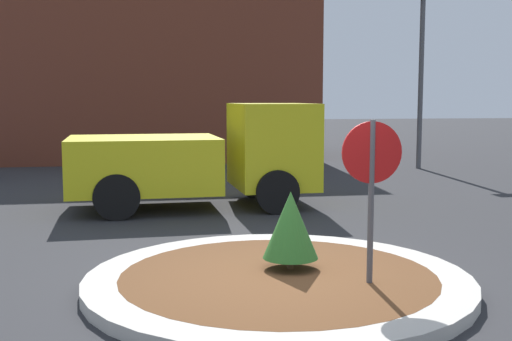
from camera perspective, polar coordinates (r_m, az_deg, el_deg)
The scene contains 7 objects.
ground_plane at distance 8.03m, azimuth 1.96°, elevation -10.28°, with size 120.00×120.00×0.00m, color #2D2D30.
traffic_island at distance 8.00m, azimuth 1.97°, elevation -9.76°, with size 4.74×4.74×0.15m.
stop_sign at distance 7.52m, azimuth 10.23°, elevation -0.38°, with size 0.72×0.07×2.07m.
island_shrub at distance 8.14m, azimuth 3.09°, elevation -4.85°, with size 0.71×0.71×0.99m.
utility_truck at distance 13.53m, azimuth -4.77°, elevation 1.21°, with size 5.15×2.54×2.19m.
storefront_building at distance 25.42m, azimuth -9.37°, elevation 9.62°, with size 12.12×6.07×7.47m.
light_pole at distance 21.70m, azimuth 14.48°, elevation 9.12°, with size 0.70×0.30×5.70m.
Camera 1 is at (-1.56, -7.52, 2.32)m, focal length 45.00 mm.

